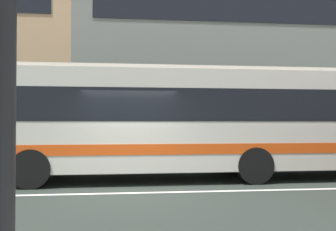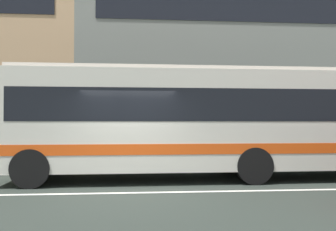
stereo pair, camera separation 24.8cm
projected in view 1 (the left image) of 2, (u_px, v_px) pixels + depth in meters
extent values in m
plane|color=#29312B|center=(130.00, 193.00, 8.56)|extent=(160.00, 160.00, 0.00)
cube|color=silver|center=(130.00, 193.00, 8.56)|extent=(60.00, 0.16, 0.01)
cube|color=gray|center=(285.00, 39.00, 22.31)|extent=(24.46, 8.61, 13.61)
cube|color=beige|center=(216.00, 121.00, 10.93)|extent=(12.21, 2.68, 2.76)
cube|color=black|center=(216.00, 107.00, 10.94)|extent=(11.48, 2.69, 0.88)
cube|color=#DE4C13|center=(216.00, 146.00, 10.92)|extent=(11.96, 2.70, 0.28)
cube|color=beige|center=(216.00, 73.00, 10.96)|extent=(11.72, 2.27, 0.12)
cube|color=black|center=(5.00, 106.00, 10.21)|extent=(0.05, 2.15, 0.97)
cylinder|color=black|center=(31.00, 169.00, 9.13)|extent=(1.00, 0.29, 1.00)
cylinder|color=black|center=(50.00, 159.00, 11.47)|extent=(1.00, 0.29, 1.00)
cylinder|color=black|center=(255.00, 166.00, 9.83)|extent=(1.00, 0.29, 1.00)
cylinder|color=black|center=(230.00, 157.00, 12.17)|extent=(1.00, 0.29, 1.00)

